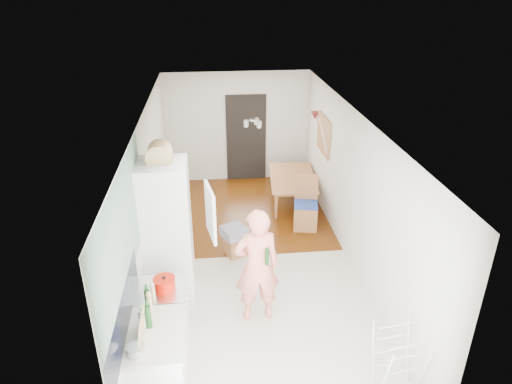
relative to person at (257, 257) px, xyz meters
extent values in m
cube|color=beige|center=(0.08, 1.34, -0.99)|extent=(3.20, 7.00, 0.01)
cube|color=#5F2B08|center=(0.08, 3.19, -0.99)|extent=(3.20, 3.30, 0.01)
cube|color=slate|center=(-1.51, -0.66, 0.86)|extent=(0.02, 3.00, 1.30)
cube|color=black|center=(-1.51, -1.21, 0.16)|extent=(0.02, 1.90, 0.50)
cube|color=black|center=(0.28, 4.82, 0.01)|extent=(0.90, 0.04, 2.00)
cube|color=silver|center=(-1.22, -1.21, -0.56)|extent=(0.60, 0.90, 0.86)
cube|color=beige|center=(-1.22, -1.21, -0.10)|extent=(0.62, 0.92, 0.06)
cube|color=silver|center=(-1.22, -0.46, -0.55)|extent=(0.60, 0.60, 0.88)
cube|color=silver|center=(-1.22, -0.46, -0.09)|extent=(0.60, 0.60, 0.04)
cube|color=silver|center=(-1.19, 0.56, 0.08)|extent=(0.66, 0.66, 2.15)
cube|color=silver|center=(-0.58, 0.26, 0.56)|extent=(0.14, 0.56, 0.70)
cube|color=white|center=(-0.88, 0.56, 0.56)|extent=(0.02, 0.52, 0.66)
cube|color=tan|center=(1.66, 3.24, 0.56)|extent=(0.03, 0.90, 0.70)
cube|color=#995E31|center=(1.64, 3.24, 0.56)|extent=(0.00, 0.94, 0.74)
cone|color=maroon|center=(1.62, 3.89, 0.76)|extent=(0.18, 0.18, 0.16)
imported|color=#F38273|center=(0.00, 0.00, 0.00)|extent=(0.76, 0.53, 1.99)
imported|color=#995E31|center=(1.15, 3.48, -0.75)|extent=(0.91, 1.46, 0.49)
cube|color=gray|center=(-0.21, 1.57, -0.53)|extent=(0.50, 0.50, 0.17)
cylinder|color=#BF1303|center=(-1.17, -0.47, 0.00)|extent=(0.27, 0.27, 0.15)
cylinder|color=silver|center=(-1.37, -1.50, -0.03)|extent=(0.23, 0.23, 0.09)
cylinder|color=#143C15|center=(0.12, -0.12, 0.07)|extent=(0.05, 0.05, 0.24)
cylinder|color=#143C15|center=(-1.28, -1.12, 0.07)|extent=(0.08, 0.08, 0.29)
cylinder|color=#143C15|center=(-1.32, -0.84, 0.07)|extent=(0.07, 0.07, 0.28)
cylinder|color=silver|center=(-1.35, -1.09, 0.03)|extent=(0.09, 0.09, 0.21)
cylinder|color=tan|center=(-1.29, -0.90, 0.04)|extent=(0.07, 0.07, 0.23)
cylinder|color=tan|center=(-1.28, -0.68, 0.02)|extent=(0.06, 0.06, 0.20)
camera|label=1|loc=(-0.55, -5.02, 3.33)|focal=32.00mm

